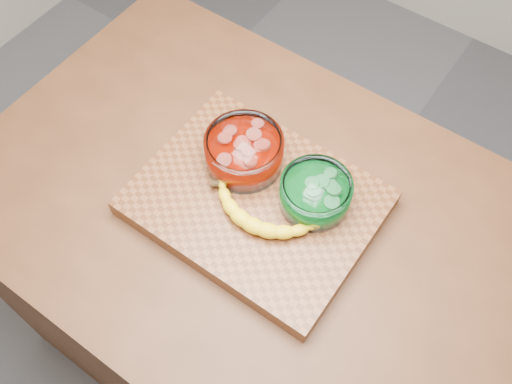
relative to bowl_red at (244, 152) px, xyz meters
The scene contains 6 objects.
ground 0.98m from the bowl_red, 39.20° to the right, with size 3.50×3.50×0.00m, color #59595E.
counter 0.53m from the bowl_red, 39.20° to the right, with size 1.20×0.80×0.90m, color #4F2C17.
cutting_board 0.10m from the bowl_red, 39.20° to the right, with size 0.45×0.35×0.04m, color brown.
bowl_red is the anchor object (origin of this frame).
bowl_green 0.16m from the bowl_red, ahead, with size 0.14×0.14×0.06m.
banana 0.13m from the bowl_red, 40.57° to the right, with size 0.25×0.12×0.03m, color yellow, non-canonical shape.
Camera 1 is at (0.33, -0.46, 1.88)m, focal length 40.00 mm.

